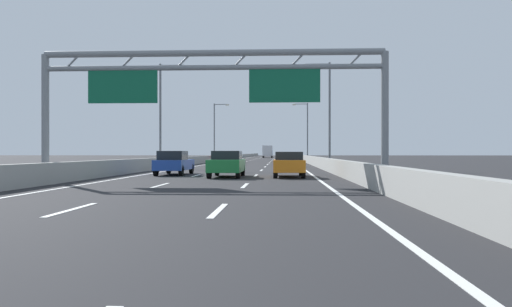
{
  "coord_description": "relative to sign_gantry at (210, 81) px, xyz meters",
  "views": [
    {
      "loc": [
        3.3,
        0.54,
        1.41
      ],
      "look_at": [
        -0.84,
        84.26,
        1.2
      ],
      "focal_mm": 35.05,
      "sensor_mm": 36.0,
      "label": 1
    }
  ],
  "objects": [
    {
      "name": "lane_dash_left_15",
      "position": [
        -1.7,
        114.03,
        -4.83
      ],
      "size": [
        0.16,
        3.0,
        0.01
      ],
      "primitive_type": "cube",
      "color": "white",
      "rests_on": "ground_plane"
    },
    {
      "name": "lane_dash_left_9",
      "position": [
        -1.7,
        60.03,
        -4.83
      ],
      "size": [
        0.16,
        3.0,
        0.01
      ],
      "primitive_type": "cube",
      "color": "white",
      "rests_on": "ground_plane"
    },
    {
      "name": "lane_dash_left_10",
      "position": [
        -1.7,
        69.03,
        -4.83
      ],
      "size": [
        0.16,
        3.0,
        0.01
      ],
      "primitive_type": "cube",
      "color": "white",
      "rests_on": "ground_plane"
    },
    {
      "name": "streetlamp_left_mid",
      "position": [
        -7.36,
        21.22,
        0.57
      ],
      "size": [
        2.58,
        0.28,
        9.5
      ],
      "color": "slate",
      "rests_on": "ground_plane"
    },
    {
      "name": "streetlamp_left_far",
      "position": [
        -7.36,
        58.32,
        0.57
      ],
      "size": [
        2.58,
        0.28,
        9.5
      ],
      "color": "slate",
      "rests_on": "ground_plane"
    },
    {
      "name": "streetlamp_right_far",
      "position": [
        7.57,
        58.32,
        0.57
      ],
      "size": [
        2.58,
        0.28,
        9.5
      ],
      "color": "slate",
      "rests_on": "ground_plane"
    },
    {
      "name": "lane_dash_right_12",
      "position": [
        1.9,
        87.03,
        -4.83
      ],
      "size": [
        0.16,
        3.0,
        0.01
      ],
      "primitive_type": "cube",
      "color": "white",
      "rests_on": "ground_plane"
    },
    {
      "name": "orange_car",
      "position": [
        3.87,
        4.58,
        -4.1
      ],
      "size": [
        1.72,
        4.42,
        1.44
      ],
      "color": "orange",
      "rests_on": "ground_plane"
    },
    {
      "name": "lane_dash_right_9",
      "position": [
        1.9,
        60.03,
        -4.83
      ],
      "size": [
        0.16,
        3.0,
        0.01
      ],
      "primitive_type": "cube",
      "color": "white",
      "rests_on": "ground_plane"
    },
    {
      "name": "lane_dash_left_11",
      "position": [
        -1.7,
        78.03,
        -4.83
      ],
      "size": [
        0.16,
        3.0,
        0.01
      ],
      "primitive_type": "cube",
      "color": "white",
      "rests_on": "ground_plane"
    },
    {
      "name": "edge_line_right",
      "position": [
        5.35,
        63.53,
        -4.83
      ],
      "size": [
        0.16,
        176.0,
        0.01
      ],
      "primitive_type": "cube",
      "color": "white",
      "rests_on": "ground_plane"
    },
    {
      "name": "sign_gantry",
      "position": [
        0.0,
        0.0,
        0.0
      ],
      "size": [
        16.84,
        0.36,
        6.36
      ],
      "color": "gray",
      "rests_on": "ground_plane"
    },
    {
      "name": "black_car",
      "position": [
        3.55,
        49.65,
        -4.07
      ],
      "size": [
        1.78,
        4.48,
        1.48
      ],
      "color": "black",
      "rests_on": "ground_plane"
    },
    {
      "name": "lane_dash_left_2",
      "position": [
        -1.7,
        -2.97,
        -4.83
      ],
      "size": [
        0.16,
        3.0,
        0.01
      ],
      "primitive_type": "cube",
      "color": "white",
      "rests_on": "ground_plane"
    },
    {
      "name": "box_truck",
      "position": [
        -0.02,
        106.57,
        -3.12
      ],
      "size": [
        2.49,
        8.01,
        3.12
      ],
      "color": "#194799",
      "rests_on": "ground_plane"
    },
    {
      "name": "green_car",
      "position": [
        0.35,
        4.3,
        -4.07
      ],
      "size": [
        1.78,
        4.47,
        1.49
      ],
      "color": "#1E7A38",
      "rests_on": "ground_plane"
    },
    {
      "name": "lane_dash_left_16",
      "position": [
        -1.7,
        123.03,
        -4.83
      ],
      "size": [
        0.16,
        3.0,
        0.01
      ],
      "primitive_type": "cube",
      "color": "white",
      "rests_on": "ground_plane"
    },
    {
      "name": "lane_dash_left_6",
      "position": [
        -1.7,
        33.03,
        -4.83
      ],
      "size": [
        0.16,
        3.0,
        0.01
      ],
      "primitive_type": "cube",
      "color": "white",
      "rests_on": "ground_plane"
    },
    {
      "name": "lane_dash_right_7",
      "position": [
        1.9,
        42.03,
        -4.83
      ],
      "size": [
        0.16,
        3.0,
        0.01
      ],
      "primitive_type": "cube",
      "color": "white",
      "rests_on": "ground_plane"
    },
    {
      "name": "lane_dash_left_5",
      "position": [
        -1.7,
        24.03,
        -4.83
      ],
      "size": [
        0.16,
        3.0,
        0.01
      ],
      "primitive_type": "cube",
      "color": "white",
      "rests_on": "ground_plane"
    },
    {
      "name": "lane_dash_left_13",
      "position": [
        -1.7,
        96.03,
        -4.83
      ],
      "size": [
        0.16,
        3.0,
        0.01
      ],
      "primitive_type": "cube",
      "color": "white",
      "rests_on": "ground_plane"
    },
    {
      "name": "lane_dash_right_17",
      "position": [
        1.9,
        132.03,
        -4.83
      ],
      "size": [
        0.16,
        3.0,
        0.01
      ],
      "primitive_type": "cube",
      "color": "white",
      "rests_on": "ground_plane"
    },
    {
      "name": "red_car",
      "position": [
        -3.35,
        46.38,
        -4.06
      ],
      "size": [
        1.9,
        4.32,
        1.52
      ],
      "color": "red",
      "rests_on": "ground_plane"
    },
    {
      "name": "lane_dash_right_3",
      "position": [
        1.9,
        6.03,
        -4.83
      ],
      "size": [
        0.16,
        3.0,
        0.01
      ],
      "primitive_type": "cube",
      "color": "white",
      "rests_on": "ground_plane"
    },
    {
      "name": "lane_dash_right_2",
      "position": [
        1.9,
        -2.97,
        -4.83
      ],
      "size": [
        0.16,
        3.0,
        0.01
      ],
      "primitive_type": "cube",
      "color": "white",
      "rests_on": "ground_plane"
    },
    {
      "name": "silver_car",
      "position": [
        3.88,
        104.02,
        -4.11
      ],
      "size": [
        1.78,
        4.15,
        1.42
      ],
      "color": "#A8ADB2",
      "rests_on": "ground_plane"
    },
    {
      "name": "lane_dash_right_8",
      "position": [
        1.9,
        51.03,
        -4.83
      ],
      "size": [
        0.16,
        3.0,
        0.01
      ],
      "primitive_type": "cube",
      "color": "white",
      "rests_on": "ground_plane"
    },
    {
      "name": "lane_dash_right_4",
      "position": [
        1.9,
        15.03,
        -4.83
      ],
      "size": [
        0.16,
        3.0,
        0.01
      ],
      "primitive_type": "cube",
      "color": "white",
      "rests_on": "ground_plane"
    },
    {
      "name": "lane_dash_left_14",
      "position": [
        -1.7,
        105.03,
        -4.83
      ],
      "size": [
        0.16,
        3.0,
        0.01
      ],
      "primitive_type": "cube",
      "color": "white",
      "rests_on": "ground_plane"
    },
    {
      "name": "lane_dash_right_10",
      "position": [
        1.9,
        69.03,
        -4.83
      ],
      "size": [
        0.16,
        3.0,
        0.01
      ],
      "primitive_type": "cube",
      "color": "white",
      "rests_on": "ground_plane"
    },
    {
      "name": "streetlamp_right_mid",
      "position": [
        7.57,
        21.22,
        0.57
      ],
      "size": [
        2.58,
        0.28,
        9.5
      ],
      "color": "slate",
      "rests_on": "ground_plane"
    },
    {
      "name": "lane_dash_left_1",
      "position": [
        -1.7,
        -11.97,
        -4.83
      ],
      "size": [
        0.16,
        3.0,
        0.01
      ],
      "primitive_type": "cube",
      "color": "white",
      "rests_on": "ground_plane"
    },
    {
      "name": "lane_dash_right_16",
      "position": [
        1.9,
        123.03,
        -4.83
      ],
      "size": [
        0.16,
        3.0,
        0.01
      ],
      "primitive_type": "cube",
      "color": "white",
      "rests_on": "ground_plane"
    },
    {
      "name": "lane_dash_left_7",
      "position": [
        -1.7,
        42.03,
        -4.83
      ],
      "size": [
        0.16,
        3.0,
        0.01
      ],
      "primitive_type": "cube",
      "color": "white",
      "rests_on": "ground_plane"
    },
    {
      "name": "lane_dash_left_4",
      "position": [
        -1.7,
        15.03,
        -4.83
      ],
      "size": [
        0.16,
        3.0,
        0.01
      ],
      "primitive_type": "cube",
      "color": "white",
      "rests_on": "ground_plane"
    },
    {
      "name": "lane_dash_left_3",
      "position": [
        -1.7,
        6.03,
        -4.83
      ],
      "size": [
        0.16,
        3.0,
        0.01
      ],
      "primitive_type": "cube",
      "color": "white",
      "rests_on": "ground_plane"
    },
    {
      "name": "lane_dash_left_8",
      "position": [
        -1.7,
        51.03,
        -4.83
      ],
      "size": [
        0.16,
        3.0,
        0.01
      ],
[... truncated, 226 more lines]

